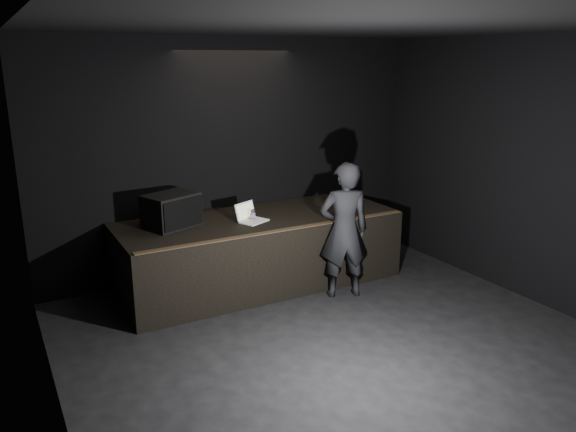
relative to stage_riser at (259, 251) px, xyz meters
The scene contains 11 objects.
ground 2.78m from the stage_riser, 90.00° to the right, with size 7.00×7.00×0.00m, color black.
room_walls 3.13m from the stage_riser, 90.00° to the right, with size 6.10×7.10×3.52m.
stage_riser is the anchor object (origin of this frame).
riser_lip 0.87m from the stage_riser, 90.00° to the right, with size 3.92×0.10×0.01m, color brown.
stage_monitor 1.43m from the stage_riser, behind, with size 0.81×0.71×0.45m.
cable 1.05m from the stage_riser, 140.14° to the left, with size 0.02×0.02×0.93m, color black.
laptop 0.60m from the stage_riser, 149.82° to the right, with size 0.47×0.45×0.25m.
beer_can 0.62m from the stage_riser, 138.38° to the right, with size 0.07×0.07×0.17m.
plastic_cup 0.70m from the stage_riser, 142.69° to the left, with size 0.09×0.09×0.11m, color white.
wii_remote 1.16m from the stage_riser, 34.87° to the right, with size 0.04×0.16×0.03m, color white.
person 1.33m from the stage_riser, 49.04° to the right, with size 0.69×0.45×1.88m, color black.
Camera 1 is at (-3.34, -4.21, 3.20)m, focal length 35.00 mm.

